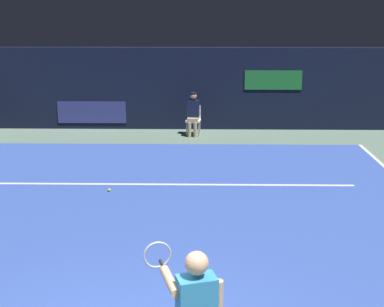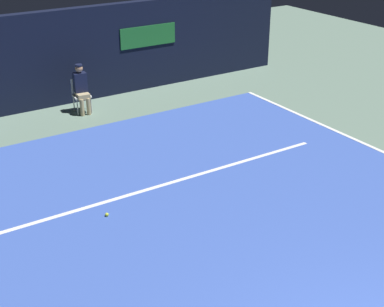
# 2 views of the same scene
# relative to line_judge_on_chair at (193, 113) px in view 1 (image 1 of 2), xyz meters

# --- Properties ---
(ground_plane) EXTENTS (31.53, 31.53, 0.00)m
(ground_plane) POSITION_rel_line_judge_on_chair_xyz_m (-0.58, -6.76, -0.69)
(ground_plane) COLOR slate
(court_surface) EXTENTS (10.85, 11.23, 0.01)m
(court_surface) POSITION_rel_line_judge_on_chair_xyz_m (-0.58, -6.76, -0.68)
(court_surface) COLOR #3856B2
(court_surface) RESTS_ON ground
(line_service) EXTENTS (8.46, 0.10, 0.01)m
(line_service) POSITION_rel_line_judge_on_chair_xyz_m (-0.58, -4.79, -0.67)
(line_service) COLOR white
(line_service) RESTS_ON court_surface
(back_wall) EXTENTS (15.43, 0.33, 2.60)m
(back_wall) POSITION_rel_line_judge_on_chair_xyz_m (-0.58, 0.99, 0.61)
(back_wall) COLOR black
(back_wall) RESTS_ON ground
(line_judge_on_chair) EXTENTS (0.48, 0.56, 1.32)m
(line_judge_on_chair) POSITION_rel_line_judge_on_chair_xyz_m (0.00, 0.00, 0.00)
(line_judge_on_chair) COLOR white
(line_judge_on_chair) RESTS_ON ground
(tennis_ball) EXTENTS (0.07, 0.07, 0.07)m
(tennis_ball) POSITION_rel_line_judge_on_chair_xyz_m (-1.72, -5.28, -0.64)
(tennis_ball) COLOR #CCE033
(tennis_ball) RESTS_ON court_surface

